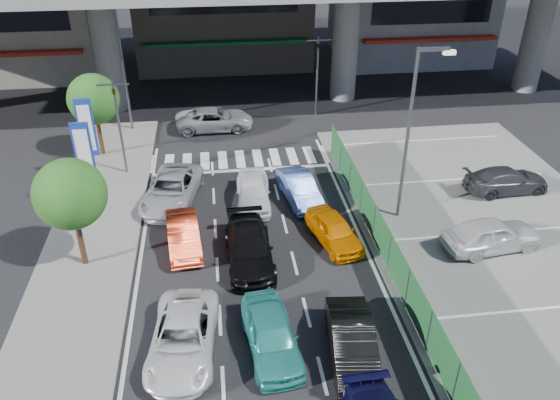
{
  "coord_description": "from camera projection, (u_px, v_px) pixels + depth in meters",
  "views": [
    {
      "loc": [
        -1.33,
        -14.95,
        13.92
      ],
      "look_at": [
        1.32,
        5.49,
        1.62
      ],
      "focal_mm": 35.0,
      "sensor_mm": 36.0,
      "label": 1
    }
  ],
  "objects": [
    {
      "name": "taxi_orange_right",
      "position": [
        334.0,
        230.0,
        23.73
      ],
      "size": [
        2.33,
        3.9,
        1.24
      ],
      "primitive_type": "imported",
      "rotation": [
        0.0,
        0.0,
        0.25
      ],
      "color": "#CB6900",
      "rests_on": "ground"
    },
    {
      "name": "crossing_wagon_silver",
      "position": [
        214.0,
        119.0,
        34.38
      ],
      "size": [
        4.88,
        2.31,
        1.35
      ],
      "primitive_type": "imported",
      "rotation": [
        0.0,
        0.0,
        1.59
      ],
      "color": "#B7B9C0",
      "rests_on": "ground"
    },
    {
      "name": "signboard_near",
      "position": [
        85.0,
        157.0,
        24.45
      ],
      "size": [
        0.8,
        0.14,
        4.7
      ],
      "color": "#595B60",
      "rests_on": "ground"
    },
    {
      "name": "kei_truck_front_right",
      "position": [
        299.0,
        188.0,
        26.87
      ],
      "size": [
        1.97,
        4.05,
        1.28
      ],
      "primitive_type": "imported",
      "rotation": [
        0.0,
        0.0,
        0.16
      ],
      "color": "#5577D0",
      "rests_on": "ground"
    },
    {
      "name": "street_lamp_right",
      "position": [
        413.0,
        122.0,
        23.47
      ],
      "size": [
        1.65,
        0.22,
        8.0
      ],
      "color": "#595B60",
      "rests_on": "ground"
    },
    {
      "name": "taxi_orange_left",
      "position": [
        183.0,
        235.0,
        23.42
      ],
      "size": [
        1.69,
        3.89,
        1.24
      ],
      "primitive_type": "imported",
      "rotation": [
        0.0,
        0.0,
        0.1
      ],
      "color": "red",
      "rests_on": "ground"
    },
    {
      "name": "traffic_light_right",
      "position": [
        318.0,
        57.0,
        34.78
      ],
      "size": [
        1.6,
        1.24,
        5.2
      ],
      "color": "#595B60",
      "rests_on": "ground"
    },
    {
      "name": "parking_lot",
      "position": [
        519.0,
        259.0,
        22.91
      ],
      "size": [
        12.0,
        28.0,
        0.06
      ],
      "primitive_type": "cube",
      "color": "#5E5E5C",
      "rests_on": "ground"
    },
    {
      "name": "sidewalk_left",
      "position": [
        86.0,
        264.0,
        22.61
      ],
      "size": [
        4.0,
        30.0,
        0.12
      ],
      "primitive_type": "cube",
      "color": "#5E5E5C",
      "rests_on": "ground"
    },
    {
      "name": "signboard_far",
      "position": [
        87.0,
        130.0,
        26.96
      ],
      "size": [
        0.8,
        0.14,
        4.7
      ],
      "color": "#595B60",
      "rests_on": "ground"
    },
    {
      "name": "hatch_black_mid_right",
      "position": [
        353.0,
        343.0,
        17.94
      ],
      "size": [
        1.8,
        4.2,
        1.34
      ],
      "primitive_type": "imported",
      "rotation": [
        0.0,
        0.0,
        -0.09
      ],
      "color": "black",
      "rests_on": "ground"
    },
    {
      "name": "sedan_black_mid",
      "position": [
        249.0,
        248.0,
        22.54
      ],
      "size": [
        1.94,
        4.63,
        1.33
      ],
      "primitive_type": "imported",
      "rotation": [
        0.0,
        0.0,
        0.02
      ],
      "color": "black",
      "rests_on": "ground"
    },
    {
      "name": "tree_far",
      "position": [
        93.0,
        99.0,
        29.76
      ],
      "size": [
        2.8,
        2.8,
        4.8
      ],
      "color": "#382314",
      "rests_on": "ground"
    },
    {
      "name": "fence_run",
      "position": [
        397.0,
        268.0,
        20.99
      ],
      "size": [
        0.16,
        22.0,
        1.8
      ],
      "primitive_type": null,
      "color": "#1C5228",
      "rests_on": "ground"
    },
    {
      "name": "ground",
      "position": [
        264.0,
        316.0,
        20.01
      ],
      "size": [
        120.0,
        120.0,
        0.0
      ],
      "primitive_type": "plane",
      "color": "black",
      "rests_on": "ground"
    },
    {
      "name": "parked_sedan_white",
      "position": [
        492.0,
        234.0,
        23.19
      ],
      "size": [
        4.4,
        2.21,
        1.44
      ],
      "primitive_type": "imported",
      "rotation": [
        0.0,
        0.0,
        1.69
      ],
      "color": "silver",
      "rests_on": "parking_lot"
    },
    {
      "name": "street_lamp_left",
      "position": [
        125.0,
        55.0,
        32.2
      ],
      "size": [
        1.65,
        0.22,
        8.0
      ],
      "color": "#595B60",
      "rests_on": "ground"
    },
    {
      "name": "parked_sedan_dgrey",
      "position": [
        506.0,
        180.0,
        27.5
      ],
      "size": [
        4.39,
        1.99,
        1.25
      ],
      "primitive_type": "imported",
      "rotation": [
        0.0,
        0.0,
        1.63
      ],
      "color": "#303135",
      "rests_on": "parking_lot"
    },
    {
      "name": "traffic_cone",
      "position": [
        373.0,
        212.0,
        25.38
      ],
      "size": [
        0.41,
        0.41,
        0.71
      ],
      "primitive_type": "cone",
      "rotation": [
        0.0,
        0.0,
        0.14
      ],
      "color": "red",
      "rests_on": "parking_lot"
    },
    {
      "name": "tree_near",
      "position": [
        70.0,
        194.0,
        20.91
      ],
      "size": [
        2.8,
        2.8,
        4.8
      ],
      "color": "#382314",
      "rests_on": "ground"
    },
    {
      "name": "sedan_white_front_mid",
      "position": [
        253.0,
        191.0,
        26.52
      ],
      "size": [
        1.86,
        4.14,
        1.38
      ],
      "primitive_type": "imported",
      "rotation": [
        0.0,
        0.0,
        -0.06
      ],
      "color": "white",
      "rests_on": "ground"
    },
    {
      "name": "sedan_white_mid_left",
      "position": [
        183.0,
        338.0,
        18.2
      ],
      "size": [
        2.58,
        4.8,
        1.28
      ],
      "primitive_type": "imported",
      "rotation": [
        0.0,
        0.0,
        -0.1
      ],
      "color": "silver",
      "rests_on": "ground"
    },
    {
      "name": "taxi_teal_mid",
      "position": [
        271.0,
        335.0,
        18.25
      ],
      "size": [
        2.03,
        4.19,
        1.38
      ],
      "primitive_type": "imported",
      "rotation": [
        0.0,
        0.0,
        0.1
      ],
      "color": "teal",
      "rests_on": "ground"
    },
    {
      "name": "wagon_silver_front_left",
      "position": [
        172.0,
        190.0,
        26.67
      ],
      "size": [
        3.29,
        5.34,
        1.38
      ],
      "primitive_type": "imported",
      "rotation": [
        0.0,
        0.0,
        -0.21
      ],
      "color": "#A3A4AA",
      "rests_on": "ground"
    },
    {
      "name": "traffic_light_left",
      "position": [
        116.0,
        105.0,
        27.53
      ],
      "size": [
        1.6,
        1.24,
        5.2
      ],
      "color": "#595B60",
      "rests_on": "ground"
    }
  ]
}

